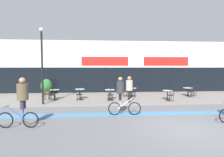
{
  "coord_description": "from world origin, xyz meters",
  "views": [
    {
      "loc": [
        -3.57,
        -6.76,
        2.51
      ],
      "look_at": [
        -2.58,
        6.53,
        1.67
      ],
      "focal_mm": 28.0,
      "sensor_mm": 36.0,
      "label": 1
    }
  ],
  "objects_px": {
    "cafe_chair_1_near": "(79,94)",
    "cafe_chair_3_side": "(124,90)",
    "lamp_post": "(42,60)",
    "cafe_chair_2_near": "(110,94)",
    "bistro_table_1": "(80,92)",
    "bistro_table_5": "(188,90)",
    "cyclist_1": "(122,94)",
    "cafe_chair_3_near": "(133,91)",
    "cafe_chair_5_near": "(192,91)",
    "bistro_table_3": "(132,90)",
    "bistro_table_4": "(167,93)",
    "pedestrian_near_end": "(129,87)",
    "cafe_chair_0_near": "(52,94)",
    "bistro_table_0": "(55,92)",
    "bistro_table_2": "(110,92)",
    "cafe_chair_0_side": "(46,93)",
    "cafe_chair_5_side": "(195,90)",
    "planter_pot": "(46,87)",
    "cyclist_2": "(21,99)",
    "cafe_chair_4_near": "(171,94)"
  },
  "relations": [
    {
      "from": "cafe_chair_3_near",
      "to": "cafe_chair_5_near",
      "type": "xyz_separation_m",
      "value": [
        4.73,
        -0.1,
        0.0
      ]
    },
    {
      "from": "cafe_chair_3_side",
      "to": "planter_pot",
      "type": "bearing_deg",
      "value": 165.89
    },
    {
      "from": "bistro_table_5",
      "to": "cyclist_1",
      "type": "relative_size",
      "value": 0.37
    },
    {
      "from": "cafe_chair_3_near",
      "to": "cyclist_2",
      "type": "height_order",
      "value": "cyclist_2"
    },
    {
      "from": "cafe_chair_3_near",
      "to": "pedestrian_near_end",
      "type": "height_order",
      "value": "pedestrian_near_end"
    },
    {
      "from": "bistro_table_4",
      "to": "planter_pot",
      "type": "bearing_deg",
      "value": 161.47
    },
    {
      "from": "pedestrian_near_end",
      "to": "cafe_chair_3_side",
      "type": "bearing_deg",
      "value": 106.16
    },
    {
      "from": "bistro_table_0",
      "to": "cafe_chair_3_side",
      "type": "relative_size",
      "value": 0.84
    },
    {
      "from": "cafe_chair_2_near",
      "to": "cafe_chair_0_side",
      "type": "bearing_deg",
      "value": 70.87
    },
    {
      "from": "bistro_table_1",
      "to": "cafe_chair_3_near",
      "type": "relative_size",
      "value": 0.86
    },
    {
      "from": "bistro_table_4",
      "to": "cyclist_1",
      "type": "bearing_deg",
      "value": -138.83
    },
    {
      "from": "cafe_chair_2_near",
      "to": "pedestrian_near_end",
      "type": "distance_m",
      "value": 1.43
    },
    {
      "from": "bistro_table_4",
      "to": "cafe_chair_0_side",
      "type": "distance_m",
      "value": 8.98
    },
    {
      "from": "bistro_table_4",
      "to": "cafe_chair_5_side",
      "type": "distance_m",
      "value": 3.41
    },
    {
      "from": "bistro_table_2",
      "to": "cafe_chair_3_side",
      "type": "relative_size",
      "value": 0.84
    },
    {
      "from": "planter_pot",
      "to": "cafe_chair_0_side",
      "type": "bearing_deg",
      "value": -74.68
    },
    {
      "from": "cafe_chair_1_near",
      "to": "planter_pot",
      "type": "distance_m",
      "value": 4.39
    },
    {
      "from": "bistro_table_3",
      "to": "bistro_table_4",
      "type": "distance_m",
      "value": 2.88
    },
    {
      "from": "cafe_chair_5_near",
      "to": "pedestrian_near_end",
      "type": "xyz_separation_m",
      "value": [
        -5.33,
        -1.53,
        0.54
      ]
    },
    {
      "from": "bistro_table_3",
      "to": "cafe_chair_5_near",
      "type": "distance_m",
      "value": 4.78
    },
    {
      "from": "cafe_chair_1_near",
      "to": "cafe_chair_3_side",
      "type": "xyz_separation_m",
      "value": [
        3.51,
        1.51,
        0.0
      ]
    },
    {
      "from": "lamp_post",
      "to": "cafe_chair_2_near",
      "type": "bearing_deg",
      "value": 7.85
    },
    {
      "from": "cafe_chair_0_side",
      "to": "cafe_chair_5_near",
      "type": "bearing_deg",
      "value": -7.09
    },
    {
      "from": "bistro_table_0",
      "to": "cafe_chair_1_near",
      "type": "height_order",
      "value": "cafe_chair_1_near"
    },
    {
      "from": "bistro_table_2",
      "to": "cyclist_1",
      "type": "distance_m",
      "value": 3.83
    },
    {
      "from": "cafe_chair_4_near",
      "to": "cyclist_1",
      "type": "relative_size",
      "value": 0.45
    },
    {
      "from": "bistro_table_1",
      "to": "cafe_chair_4_near",
      "type": "distance_m",
      "value": 6.63
    },
    {
      "from": "cafe_chair_3_side",
      "to": "cafe_chair_5_side",
      "type": "distance_m",
      "value": 5.97
    },
    {
      "from": "pedestrian_near_end",
      "to": "bistro_table_3",
      "type": "bearing_deg",
      "value": 90.64
    },
    {
      "from": "bistro_table_2",
      "to": "cafe_chair_0_side",
      "type": "distance_m",
      "value": 4.73
    },
    {
      "from": "bistro_table_1",
      "to": "bistro_table_4",
      "type": "relative_size",
      "value": 1.08
    },
    {
      "from": "bistro_table_4",
      "to": "cafe_chair_3_near",
      "type": "bearing_deg",
      "value": 155.23
    },
    {
      "from": "bistro_table_5",
      "to": "cafe_chair_5_side",
      "type": "relative_size",
      "value": 0.83
    },
    {
      "from": "bistro_table_5",
      "to": "cafe_chair_1_near",
      "type": "distance_m",
      "value": 8.96
    },
    {
      "from": "cafe_chair_0_near",
      "to": "cafe_chair_0_side",
      "type": "bearing_deg",
      "value": 51.66
    },
    {
      "from": "bistro_table_1",
      "to": "lamp_post",
      "type": "height_order",
      "value": "lamp_post"
    },
    {
      "from": "bistro_table_3",
      "to": "cyclist_2",
      "type": "xyz_separation_m",
      "value": [
        -5.89,
        -6.71,
        0.6
      ]
    },
    {
      "from": "cafe_chair_0_side",
      "to": "cyclist_2",
      "type": "height_order",
      "value": "cyclist_2"
    },
    {
      "from": "cafe_chair_0_near",
      "to": "cafe_chair_3_near",
      "type": "height_order",
      "value": "same"
    },
    {
      "from": "bistro_table_3",
      "to": "bistro_table_4",
      "type": "xyz_separation_m",
      "value": [
        2.32,
        -1.7,
        -0.0
      ]
    },
    {
      "from": "bistro_table_5",
      "to": "cafe_chair_3_near",
      "type": "distance_m",
      "value": 4.75
    },
    {
      "from": "cafe_chair_0_side",
      "to": "cafe_chair_3_side",
      "type": "xyz_separation_m",
      "value": [
        6.0,
        0.97,
        0.0
      ]
    },
    {
      "from": "bistro_table_0",
      "to": "lamp_post",
      "type": "height_order",
      "value": "lamp_post"
    },
    {
      "from": "cafe_chair_3_side",
      "to": "cyclist_2",
      "type": "relative_size",
      "value": 0.43
    },
    {
      "from": "bistro_table_3",
      "to": "cafe_chair_5_near",
      "type": "height_order",
      "value": "cafe_chair_5_near"
    },
    {
      "from": "bistro_table_3",
      "to": "cafe_chair_5_near",
      "type": "bearing_deg",
      "value": -8.74
    },
    {
      "from": "cafe_chair_5_side",
      "to": "bistro_table_1",
      "type": "bearing_deg",
      "value": 12.38
    },
    {
      "from": "bistro_table_4",
      "to": "cafe_chair_2_near",
      "type": "relative_size",
      "value": 0.79
    },
    {
      "from": "bistro_table_4",
      "to": "pedestrian_near_end",
      "type": "bearing_deg",
      "value": -169.31
    },
    {
      "from": "bistro_table_4",
      "to": "cafe_chair_3_side",
      "type": "distance_m",
      "value": 3.4
    }
  ]
}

